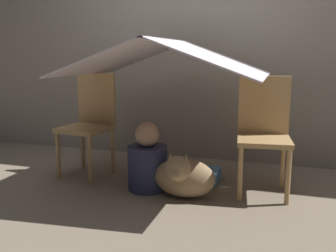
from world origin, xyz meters
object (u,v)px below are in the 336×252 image
chair_left (90,120)px  chair_right (264,130)px  person_front (148,162)px  dog (183,176)px

chair_left → chair_right: (1.48, 0.00, 0.00)m
chair_left → person_front: (0.62, -0.21, -0.27)m
chair_left → dog: chair_left is taller
chair_right → dog: bearing=-156.0°
chair_left → dog: bearing=-10.9°
chair_left → chair_right: 1.48m
person_front → dog: bearing=-18.7°
chair_left → person_front: chair_left is taller
chair_right → person_front: (-0.87, -0.21, -0.27)m
person_front → chair_right: bearing=13.8°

